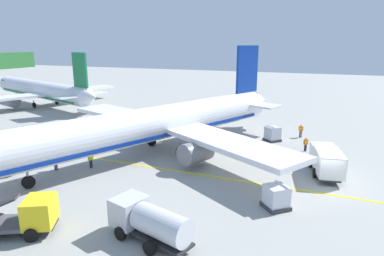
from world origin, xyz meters
name	(u,v)px	position (x,y,z in m)	size (l,w,h in m)	color
airliner_foreground	(158,124)	(3.04, 18.05, 3.39)	(39.38, 33.17, 11.90)	white
airliner_mid_apron	(42,90)	(20.92, 53.75, 3.05)	(30.62, 36.59, 10.72)	silver
service_truck_baggage	(149,220)	(-12.93, 10.29, 1.39)	(3.44, 6.05, 2.40)	silver
service_truck_catering	(326,160)	(3.08, 0.25, 1.48)	(6.25, 3.36, 2.59)	white
service_truck_pushback	(23,217)	(-15.32, 18.32, 1.17)	(4.88, 6.56, 2.65)	yellow
cargo_container_near	(272,134)	(12.70, 6.84, 0.94)	(2.48, 2.48, 1.99)	#333338
cargo_container_far	(276,197)	(-5.49, 3.55, 0.90)	(2.49, 2.49, 1.92)	#333338
crew_marshaller	(91,159)	(-3.95, 22.06, 0.98)	(0.61, 0.35, 1.67)	#191E33
crew_loader_left	(306,143)	(9.90, 2.57, 0.96)	(0.47, 0.50, 1.63)	#191E33
crew_loader_right	(301,130)	(15.89, 3.63, 1.03)	(0.34, 0.61, 1.73)	#191E33
crew_supervisor	(55,161)	(-5.78, 24.85, 0.99)	(0.39, 0.58, 1.68)	#191E33
apron_guide_line	(181,172)	(-1.47, 13.29, 0.01)	(0.30, 60.00, 0.01)	yellow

